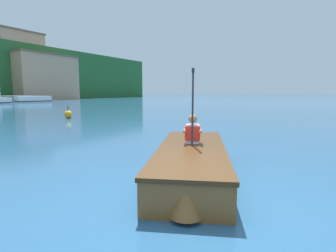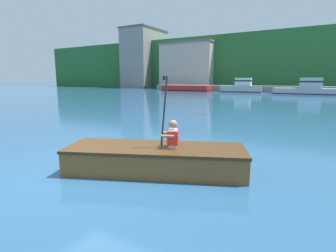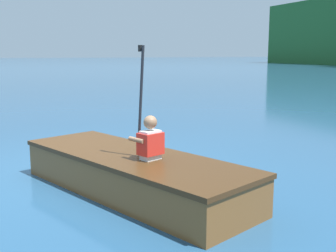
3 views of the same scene
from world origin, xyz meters
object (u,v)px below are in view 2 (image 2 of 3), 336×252
Objects in this scene: moored_boat_dock_west_end at (187,88)px; moored_boat_dock_center_far at (241,87)px; moored_boat_dock_west_inner at (308,89)px; person_paddler at (172,134)px; rowboat_foreground at (153,157)px.

moored_boat_dock_center_far is (9.11, -1.21, 0.33)m from moored_boat_dock_west_end.
person_paddler is (-1.00, -32.13, 0.09)m from moored_boat_dock_west_inner.
moored_boat_dock_west_end reaches higher than rowboat_foreground.
person_paddler is at bearing -77.42° from moored_boat_dock_center_far.
moored_boat_dock_west_inner is 1.38× the size of moored_boat_dock_center_far.
moored_boat_dock_west_inner reaches higher than moored_boat_dock_west_end.
moored_boat_dock_west_end is 1.02× the size of moored_boat_dock_west_inner.
moored_boat_dock_west_end is 37.44m from person_paddler.
person_paddler reaches higher than moored_boat_dock_west_end.
moored_boat_dock_west_inner is 32.14m from person_paddler.
rowboat_foreground is (15.99, -33.84, -0.14)m from moored_boat_dock_west_end.
person_paddler is at bearing 23.11° from rowboat_foreground.
moored_boat_dock_west_end is 5.58× the size of person_paddler.
rowboat_foreground is (6.88, -32.63, -0.47)m from moored_boat_dock_center_far.
moored_boat_dock_center_far is at bearing -7.55° from moored_boat_dock_west_end.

